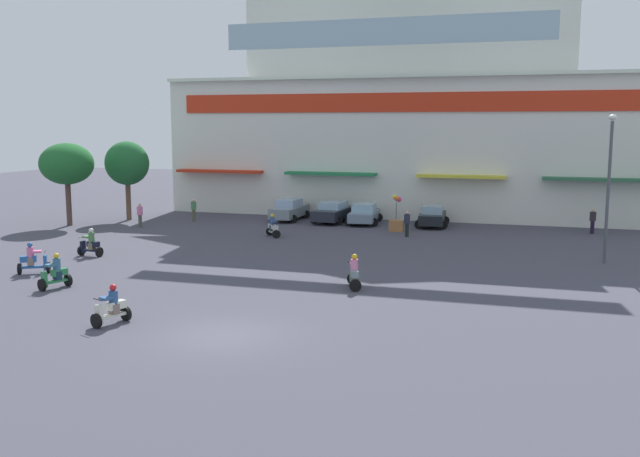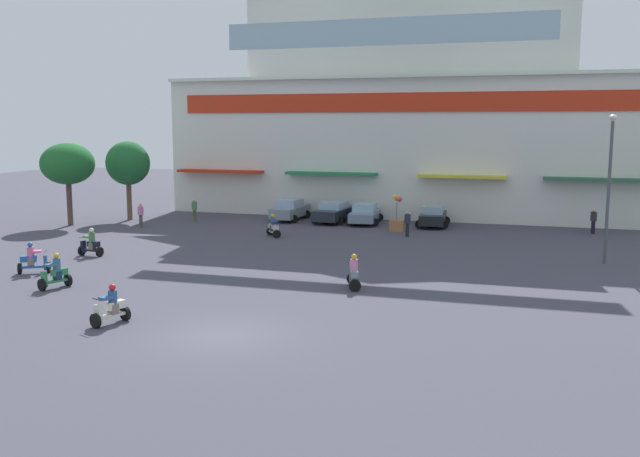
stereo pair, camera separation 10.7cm
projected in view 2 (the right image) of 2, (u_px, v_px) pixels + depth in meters
The scene contains 20 objects.
ground_plane at pixel (331, 263), 36.00m from camera, with size 128.00×128.00×0.00m, color #444250.
colonial_building at pixel (414, 95), 57.06m from camera, with size 36.66×18.54×21.34m.
plaza_tree_0 at pixel (128, 164), 51.64m from camera, with size 3.28×2.96×5.79m.
plaza_tree_2 at pixel (68, 164), 48.74m from camera, with size 3.68×3.69×5.75m.
parked_car_0 at pixel (290, 210), 51.94m from camera, with size 2.31×4.36×1.57m.
parked_car_1 at pixel (334, 212), 50.83m from camera, with size 2.61×4.56×1.50m.
parked_car_2 at pixel (365, 214), 50.08m from camera, with size 2.60×4.32×1.45m.
parked_car_3 at pixel (433, 216), 48.61m from camera, with size 2.41×3.93×1.49m.
scooter_rider_0 at pixel (55, 274), 30.45m from camera, with size 1.00×1.46×1.55m.
scooter_rider_2 at pixel (91, 245), 37.88m from camera, with size 1.36×0.60×1.53m.
scooter_rider_3 at pixel (354, 274), 30.46m from camera, with size 0.98×1.57×1.53m.
scooter_rider_4 at pixel (33, 260), 33.48m from camera, with size 1.50×1.18×1.51m.
scooter_rider_5 at pixel (273, 227), 44.29m from camera, with size 1.26×1.35×1.46m.
scooter_rider_6 at pixel (111, 308), 25.00m from camera, with size 0.99×1.47×1.44m.
pedestrian_0 at pixel (141, 214), 48.51m from camera, with size 0.53×0.53×1.62m.
pedestrian_1 at pixel (407, 222), 44.25m from camera, with size 0.48×0.48×1.63m.
pedestrian_2 at pixel (594, 220), 45.45m from camera, with size 0.52×0.52×1.64m.
pedestrian_3 at pixel (194, 209), 51.24m from camera, with size 0.40×0.40×1.65m.
streetlamp_near at pixel (609, 178), 35.34m from camera, with size 0.40×0.40×7.52m.
balloon_vendor_cart at pixel (397, 219), 46.51m from camera, with size 0.95×0.71×2.44m.
Camera 2 is at (10.01, -20.90, 7.08)m, focal length 39.56 mm.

